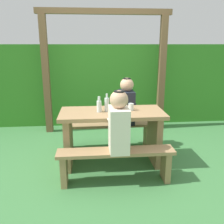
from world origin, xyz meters
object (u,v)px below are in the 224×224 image
(person_black_coat, at_px, (127,103))
(person_white_shirt, at_px, (119,124))
(bench_near, at_px, (116,159))
(picnic_table, at_px, (112,128))
(bottle_center, at_px, (122,103))
(drinking_glass, at_px, (131,107))
(bottle_right, at_px, (99,106))
(bench_far, at_px, (109,130))
(bottle_left, at_px, (107,104))
(cell_phone, at_px, (121,111))

(person_black_coat, bearing_deg, person_white_shirt, -103.51)
(person_black_coat, bearing_deg, bench_near, -105.14)
(picnic_table, xyz_separation_m, bottle_center, (0.15, 0.11, 0.33))
(person_white_shirt, bearing_deg, drinking_glass, 66.68)
(person_white_shirt, distance_m, person_black_coat, 1.04)
(person_black_coat, distance_m, bottle_right, 0.69)
(bench_near, height_order, bench_far, same)
(person_white_shirt, distance_m, bottle_left, 0.54)
(drinking_glass, bearing_deg, bottle_left, -176.20)
(picnic_table, height_order, person_white_shirt, person_white_shirt)
(bench_far, bearing_deg, drinking_glass, -61.23)
(bench_far, xyz_separation_m, person_white_shirt, (0.03, -1.02, 0.45))
(bottle_right, xyz_separation_m, cell_phone, (0.29, 0.02, -0.08))
(bottle_right, distance_m, bottle_center, 0.35)
(bottle_right, bearing_deg, person_black_coat, 49.18)
(picnic_table, distance_m, cell_phone, 0.28)
(picnic_table, distance_m, person_white_shirt, 0.56)
(picnic_table, relative_size, cell_phone, 10.00)
(cell_phone, bearing_deg, person_black_coat, 78.89)
(bench_near, height_order, cell_phone, cell_phone)
(drinking_glass, distance_m, cell_phone, 0.15)
(bottle_left, xyz_separation_m, cell_phone, (0.19, 0.00, -0.09))
(drinking_glass, bearing_deg, bottle_center, 146.38)
(person_black_coat, relative_size, bottle_center, 3.27)
(picnic_table, xyz_separation_m, person_white_shirt, (0.03, -0.51, 0.24))
(bench_far, distance_m, bottle_right, 0.77)
(bench_near, relative_size, bottle_center, 6.36)
(drinking_glass, bearing_deg, bench_near, -115.96)
(picnic_table, xyz_separation_m, bench_far, (0.00, 0.51, -0.21))
(bench_near, xyz_separation_m, cell_phone, (0.12, 0.52, 0.46))
(bottle_left, distance_m, bottle_center, 0.24)
(bench_near, distance_m, bottle_left, 0.76)
(drinking_glass, relative_size, cell_phone, 0.69)
(bench_far, relative_size, bottle_center, 6.36)
(bench_near, height_order, bottle_right, bottle_right)
(drinking_glass, bearing_deg, picnic_table, -173.37)
(bench_far, xyz_separation_m, person_black_coat, (0.28, -0.00, 0.45))
(bench_near, height_order, bottle_left, bottle_left)
(picnic_table, distance_m, bench_far, 0.55)
(bench_near, xyz_separation_m, bottle_right, (-0.17, 0.50, 0.54))
(bottle_left, bearing_deg, cell_phone, 0.71)
(bench_near, xyz_separation_m, person_black_coat, (0.28, 1.02, 0.45))
(person_white_shirt, relative_size, bottle_left, 2.97)
(picnic_table, relative_size, bench_far, 1.00)
(person_black_coat, bearing_deg, cell_phone, -107.26)
(picnic_table, xyz_separation_m, bottle_right, (-0.17, -0.01, 0.33))
(person_black_coat, bearing_deg, drinking_glass, -91.43)
(bench_far, distance_m, bottle_center, 0.69)
(person_white_shirt, relative_size, bottle_center, 3.27)
(person_black_coat, height_order, bottle_left, person_black_coat)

